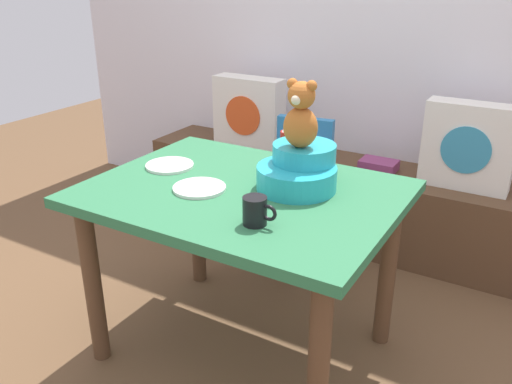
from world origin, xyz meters
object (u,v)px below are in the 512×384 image
(coffee_mug, at_px, (256,211))
(dinner_plate_near, at_px, (199,188))
(book_stack, at_px, (379,165))
(dinner_plate_far, at_px, (170,165))
(ketchup_bottle, at_px, (288,146))
(teddy_bear, at_px, (301,116))
(pillow_floral_right, at_px, (468,146))
(dining_table, at_px, (243,216))
(pillow_floral_left, at_px, (249,113))
(infant_seat_teal, at_px, (299,170))
(highchair, at_px, (297,174))

(coffee_mug, xyz_separation_m, dinner_plate_near, (-0.33, 0.15, -0.04))
(book_stack, distance_m, dinner_plate_far, 1.29)
(book_stack, xyz_separation_m, ketchup_bottle, (-0.12, -0.88, 0.34))
(book_stack, height_order, teddy_bear, teddy_bear)
(pillow_floral_right, bearing_deg, dining_table, -117.63)
(pillow_floral_left, bearing_deg, infant_seat_teal, -50.81)
(pillow_floral_right, bearing_deg, coffee_mug, -106.58)
(highchair, height_order, dinner_plate_near, highchair)
(dinner_plate_far, bearing_deg, dinner_plate_near, -28.45)
(teddy_bear, bearing_deg, infant_seat_teal, 90.00)
(book_stack, bearing_deg, infant_seat_teal, -89.03)
(pillow_floral_left, distance_m, ketchup_bottle, 1.12)
(pillow_floral_right, bearing_deg, ketchup_bottle, -124.02)
(dining_table, relative_size, dinner_plate_far, 5.78)
(book_stack, relative_size, highchair, 0.25)
(ketchup_bottle, height_order, dinner_plate_far, ketchup_bottle)
(book_stack, bearing_deg, highchair, -124.15)
(pillow_floral_left, xyz_separation_m, dinner_plate_far, (0.29, -1.12, 0.07))
(teddy_bear, distance_m, dinner_plate_far, 0.63)
(pillow_floral_right, xyz_separation_m, teddy_bear, (-0.44, -1.05, 0.34))
(coffee_mug, bearing_deg, highchair, 108.70)
(dining_table, xyz_separation_m, dinner_plate_far, (-0.39, 0.05, 0.12))
(pillow_floral_left, relative_size, teddy_bear, 1.76)
(dining_table, distance_m, highchair, 0.77)
(infant_seat_teal, xyz_separation_m, coffee_mug, (0.02, -0.35, -0.02))
(infant_seat_teal, distance_m, teddy_bear, 0.21)
(dining_table, bearing_deg, pillow_floral_left, 120.16)
(highchair, bearing_deg, dinner_plate_near, -89.82)
(pillow_floral_right, xyz_separation_m, highchair, (-0.75, -0.42, -0.16))
(coffee_mug, height_order, dinner_plate_far, coffee_mug)
(pillow_floral_left, xyz_separation_m, highchair, (0.54, -0.42, -0.16))
(dining_table, xyz_separation_m, teddy_bear, (0.18, 0.12, 0.39))
(ketchup_bottle, bearing_deg, dining_table, -95.99)
(pillow_floral_right, xyz_separation_m, dining_table, (-0.61, -1.17, -0.05))
(infant_seat_teal, bearing_deg, dinner_plate_far, -172.76)
(ketchup_bottle, relative_size, coffee_mug, 1.54)
(pillow_floral_right, height_order, dinner_plate_far, pillow_floral_right)
(highchair, xyz_separation_m, coffee_mug, (0.33, -0.99, 0.27))
(book_stack, xyz_separation_m, coffee_mug, (0.04, -1.42, 0.30))
(dinner_plate_near, height_order, dinner_plate_far, same)
(highchair, relative_size, ketchup_bottle, 4.27)
(dinner_plate_near, bearing_deg, dinner_plate_far, 151.55)
(coffee_mug, xyz_separation_m, dinner_plate_far, (-0.58, 0.28, -0.04))
(pillow_floral_right, xyz_separation_m, coffee_mug, (-0.42, -1.40, 0.11))
(pillow_floral_left, relative_size, dinner_plate_far, 2.20)
(highchair, relative_size, coffee_mug, 6.58)
(pillow_floral_left, height_order, pillow_floral_right, same)
(highchair, relative_size, dinner_plate_far, 3.95)
(dinner_plate_far, bearing_deg, coffee_mug, -25.81)
(ketchup_bottle, relative_size, dinner_plate_far, 0.92)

